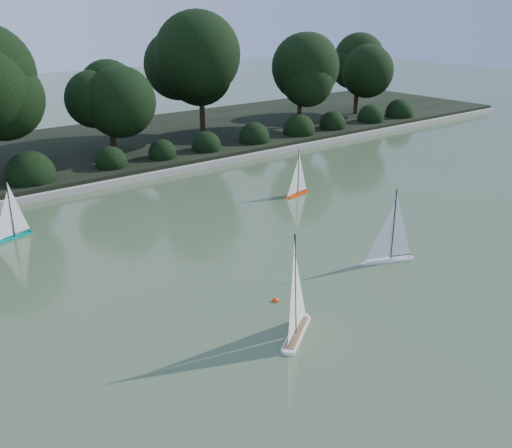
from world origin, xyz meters
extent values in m
plane|color=#425533|center=(0.00, 0.00, 0.00)|extent=(80.00, 80.00, 0.00)
cube|color=gray|center=(0.00, 9.00, 0.09)|extent=(40.00, 0.35, 0.18)
cube|color=black|center=(0.00, 13.00, 0.15)|extent=(40.00, 8.00, 0.30)
cylinder|color=black|center=(1.00, 11.40, 0.63)|extent=(0.20, 0.20, 1.26)
sphere|color=black|center=(1.00, 11.40, 2.21)|extent=(2.10, 2.10, 2.10)
cylinder|color=black|center=(5.00, 12.10, 0.86)|extent=(0.20, 0.20, 1.73)
sphere|color=black|center=(5.00, 12.10, 2.99)|extent=(2.80, 2.80, 2.80)
cylinder|color=black|center=(9.00, 11.00, 0.74)|extent=(0.20, 0.20, 1.48)
sphere|color=black|center=(9.00, 11.00, 2.61)|extent=(2.52, 2.52, 2.52)
cylinder|color=black|center=(13.00, 11.60, 0.70)|extent=(0.20, 0.20, 1.40)
sphere|color=black|center=(13.00, 11.60, 2.41)|extent=(2.24, 2.24, 2.24)
sphere|color=black|center=(-2.00, 9.90, 0.45)|extent=(1.10, 1.10, 1.10)
sphere|color=black|center=(0.00, 9.90, 0.45)|extent=(1.10, 1.10, 1.10)
sphere|color=black|center=(2.00, 9.90, 0.45)|extent=(1.10, 1.10, 1.10)
sphere|color=black|center=(4.00, 9.90, 0.45)|extent=(1.10, 1.10, 1.10)
sphere|color=black|center=(6.00, 9.90, 0.45)|extent=(1.10, 1.10, 1.10)
sphere|color=black|center=(8.00, 9.90, 0.45)|extent=(1.10, 1.10, 1.10)
sphere|color=black|center=(10.00, 9.90, 0.45)|extent=(1.10, 1.10, 1.10)
sphere|color=black|center=(12.00, 9.90, 0.45)|extent=(1.10, 1.10, 1.10)
sphere|color=black|center=(14.00, 9.90, 0.45)|extent=(1.10, 1.10, 1.10)
cube|color=silver|center=(2.00, 0.50, 0.05)|extent=(0.97, 0.59, 0.10)
cone|color=silver|center=(1.49, 0.74, 0.05)|extent=(0.26, 0.26, 0.20)
cylinder|color=silver|center=(2.44, 0.29, 0.05)|extent=(0.16, 0.16, 0.10)
cylinder|color=black|center=(2.04, 0.48, 0.85)|extent=(0.03, 0.03, 1.51)
cylinder|color=black|center=(2.24, 0.39, 0.16)|extent=(0.41, 0.20, 0.02)
cube|color=white|center=(-1.38, -0.43, 0.06)|extent=(1.03, 0.80, 0.11)
cone|color=white|center=(-0.85, -0.07, 0.06)|extent=(0.31, 0.31, 0.22)
cylinder|color=white|center=(-1.84, -0.74, 0.06)|extent=(0.18, 0.18, 0.11)
cube|color=olive|center=(-1.38, -0.43, 0.11)|extent=(0.93, 0.70, 0.01)
cylinder|color=black|center=(-1.43, -0.46, 0.96)|extent=(0.03, 0.03, 1.71)
cylinder|color=black|center=(-1.63, -0.60, 0.18)|extent=(0.43, 0.30, 0.02)
cube|color=#E83705|center=(3.46, 4.95, 0.04)|extent=(0.81, 0.29, 0.08)
cone|color=#E83705|center=(3.00, 4.87, 0.04)|extent=(0.18, 0.18, 0.16)
cylinder|color=#E83705|center=(3.85, 5.01, 0.04)|extent=(0.11, 0.11, 0.08)
cylinder|color=black|center=(3.50, 4.95, 0.70)|extent=(0.02, 0.02, 1.24)
cylinder|color=black|center=(3.67, 4.98, 0.13)|extent=(0.37, 0.07, 0.01)
cube|color=#017E73|center=(-3.74, 6.56, 0.04)|extent=(0.88, 0.41, 0.09)
cylinder|color=#017E73|center=(-3.32, 6.68, 0.04)|extent=(0.13, 0.13, 0.09)
cylinder|color=black|center=(-3.70, 6.57, 0.76)|extent=(0.02, 0.02, 1.35)
cylinder|color=black|center=(-3.51, 6.62, 0.14)|extent=(0.39, 0.12, 0.01)
sphere|color=red|center=(-0.93, 0.63, 0.00)|extent=(0.13, 0.13, 0.13)
camera|label=1|loc=(-6.77, -6.25, 4.95)|focal=40.00mm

